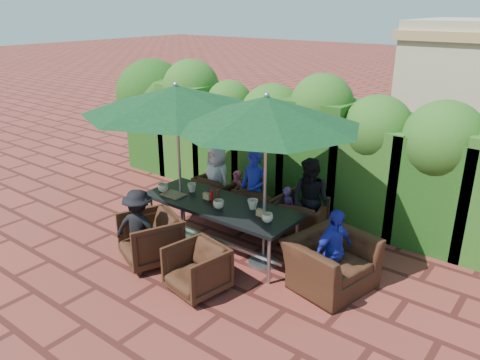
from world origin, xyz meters
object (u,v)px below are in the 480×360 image
Objects in this scene: chair_far_mid at (265,205)px; chair_near_left at (150,236)px; chair_end_right at (331,255)px; dining_table at (220,208)px; chair_far_left at (221,193)px; chair_near_right at (197,267)px; umbrella_right at (266,112)px; chair_far_right at (300,218)px; umbrella_left at (176,99)px.

chair_far_mid reaches higher than chair_near_left.
chair_near_left is 2.55m from chair_end_right.
chair_far_mid reaches higher than dining_table.
chair_far_left is 2.46m from chair_near_right.
umbrella_right is 3.19× the size of chair_near_left.
chair_end_right reaches higher than chair_far_right.
chair_end_right reaches higher than chair_near_right.
umbrella_right is 3.29× the size of chair_far_right.
chair_end_right reaches higher than dining_table.
chair_far_left is 0.73× the size of chair_end_right.
chair_near_left is (-0.66, -1.91, -0.01)m from chair_far_mid.
chair_far_right is 2.31m from chair_near_left.
chair_far_right is at bearing 177.10° from chair_far_mid.
chair_far_left is (-0.08, 1.08, -1.83)m from umbrella_left.
chair_end_right is at bearing 46.61° from chair_near_left.
umbrella_right is at bearing 86.16° from chair_near_right.
chair_far_mid is 2.09m from chair_near_right.
chair_near_right is (0.48, -1.04, -0.33)m from dining_table.
umbrella_right reaches higher than chair_near_right.
chair_far_right is (1.65, -0.06, -0.00)m from chair_far_left.
umbrella_left is at bearing -176.16° from dining_table.
chair_near_right is at bearing 15.01° from chair_near_left.
chair_far_mid is at bearing 110.97° from chair_near_right.
umbrella_left reaches higher than chair_far_mid.
chair_far_left reaches higher than chair_far_right.
dining_table is 1.29m from chair_far_right.
chair_far_left is 0.97× the size of chair_near_left.
chair_far_mid is 1.90m from chair_end_right.
chair_far_right is 1.11× the size of chair_near_right.
umbrella_left is at bearing 126.39° from chair_near_left.
umbrella_right reaches higher than chair_far_mid.
chair_far_mid is at bearing 124.37° from umbrella_right.
dining_table is 1.72m from umbrella_left.
chair_near_left is at bearing -122.08° from dining_table.
chair_far_mid is (0.86, 1.07, -1.81)m from umbrella_left.
umbrella_right reaches higher than chair_near_left.
chair_far_right is at bearing 86.70° from umbrella_right.
chair_far_left is (-1.60, 0.98, -1.83)m from umbrella_right.
dining_table is 1.06m from chair_far_mid.
chair_near_left is 0.76× the size of chair_end_right.
chair_far_right is 0.73× the size of chair_end_right.
umbrella_left is at bearing 98.06° from chair_far_left.
chair_far_right is at bearing 49.80° from dining_table.
umbrella_left is (-0.76, -0.05, 1.54)m from dining_table.
dining_table is at bearing 3.84° from umbrella_left.
chair_near_left reaches higher than dining_table.
umbrella_right is (0.76, 0.05, 1.54)m from dining_table.
chair_near_left is at bearing 39.83° from chair_far_right.
chair_end_right is at bearing 153.12° from chair_far_mid.
chair_end_right is at bearing 3.83° from umbrella_right.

